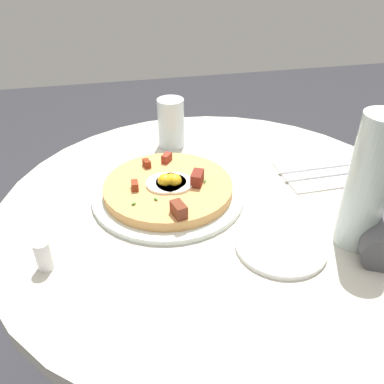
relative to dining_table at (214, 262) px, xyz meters
name	(u,v)px	position (x,y,z in m)	size (l,w,h in m)	color
dining_table	(214,262)	(0.00, 0.00, 0.00)	(0.91, 0.91, 0.72)	beige
pizza_plate	(168,194)	(-0.04, -0.09, 0.18)	(0.33, 0.33, 0.01)	silver
breakfast_pizza	(169,187)	(-0.04, -0.09, 0.20)	(0.27, 0.27, 0.05)	tan
bread_plate	(281,246)	(0.16, 0.08, 0.18)	(0.17, 0.17, 0.01)	white
napkin	(318,173)	(-0.06, 0.26, 0.17)	(0.17, 0.14, 0.00)	white
fork	(322,175)	(-0.05, 0.26, 0.18)	(0.18, 0.01, 0.01)	silver
knife	(314,168)	(-0.08, 0.26, 0.18)	(0.18, 0.01, 0.01)	silver
water_glass	(171,123)	(-0.28, -0.05, 0.23)	(0.07, 0.07, 0.13)	silver
water_bottle	(368,184)	(0.17, 0.22, 0.30)	(0.07, 0.07, 0.25)	silver
salt_shaker	(43,255)	(0.13, -0.34, 0.20)	(0.03, 0.03, 0.06)	white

